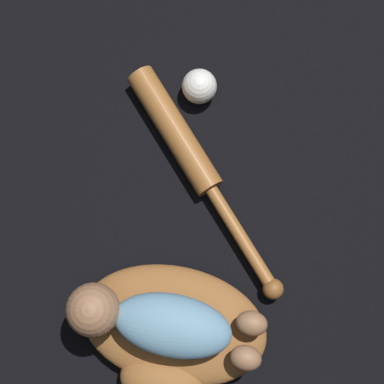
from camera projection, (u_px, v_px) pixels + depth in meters
ground_plane at (163, 300)px, 1.31m from camera, size 6.00×6.00×0.00m
baseball_glove at (171, 336)px, 1.26m from camera, size 0.42×0.34×0.08m
baby_figure at (154, 324)px, 1.18m from camera, size 0.38×0.19×0.10m
baseball_bat at (188, 155)px, 1.34m from camera, size 0.49×0.33×0.06m
baseball at (199, 88)px, 1.36m from camera, size 0.07×0.07×0.07m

